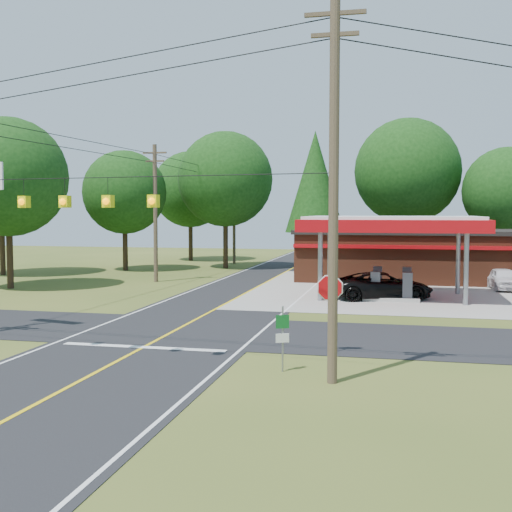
% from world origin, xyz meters
% --- Properties ---
extents(ground, '(120.00, 120.00, 0.00)m').
position_xyz_m(ground, '(0.00, 0.00, 0.00)').
color(ground, '#3D4E1B').
rests_on(ground, ground).
extents(main_highway, '(8.00, 120.00, 0.02)m').
position_xyz_m(main_highway, '(0.00, 0.00, 0.01)').
color(main_highway, black).
rests_on(main_highway, ground).
extents(cross_road, '(70.00, 7.00, 0.02)m').
position_xyz_m(cross_road, '(0.00, 0.00, 0.01)').
color(cross_road, black).
rests_on(cross_road, ground).
extents(lane_center_yellow, '(0.15, 110.00, 0.00)m').
position_xyz_m(lane_center_yellow, '(0.00, 0.00, 0.03)').
color(lane_center_yellow, yellow).
rests_on(lane_center_yellow, main_highway).
extents(gas_canopy, '(10.60, 7.40, 4.88)m').
position_xyz_m(gas_canopy, '(9.00, 13.00, 4.27)').
color(gas_canopy, gray).
rests_on(gas_canopy, ground).
extents(convenience_store, '(16.40, 7.55, 3.80)m').
position_xyz_m(convenience_store, '(10.00, 22.98, 1.92)').
color(convenience_store, brown).
rests_on(convenience_store, ground).
extents(utility_pole_near_right, '(1.80, 0.30, 11.50)m').
position_xyz_m(utility_pole_near_right, '(7.50, -7.00, 5.96)').
color(utility_pole_near_right, '#473828').
rests_on(utility_pole_near_right, ground).
extents(utility_pole_far_left, '(1.80, 0.30, 10.00)m').
position_xyz_m(utility_pole_far_left, '(-8.00, 18.00, 5.20)').
color(utility_pole_far_left, '#473828').
rests_on(utility_pole_far_left, ground).
extents(utility_pole_north, '(0.30, 0.30, 9.50)m').
position_xyz_m(utility_pole_north, '(-6.50, 35.00, 4.75)').
color(utility_pole_north, '#473828').
rests_on(utility_pole_north, ground).
extents(overhead_beacons, '(17.04, 2.04, 1.03)m').
position_xyz_m(overhead_beacons, '(-1.00, -6.00, 6.21)').
color(overhead_beacons, black).
rests_on(overhead_beacons, ground).
extents(treeline_backdrop, '(70.27, 51.59, 13.30)m').
position_xyz_m(treeline_backdrop, '(0.82, 24.01, 7.49)').
color(treeline_backdrop, '#332316').
rests_on(treeline_backdrop, ground).
extents(suv_car, '(7.03, 7.03, 1.59)m').
position_xyz_m(suv_car, '(8.50, 12.04, 0.79)').
color(suv_car, black).
rests_on(suv_car, ground).
extents(sedan_car, '(4.49, 4.49, 1.43)m').
position_xyz_m(sedan_car, '(16.16, 18.43, 0.71)').
color(sedan_car, white).
rests_on(sedan_car, ground).
extents(octagonal_stop_sign, '(0.99, 0.16, 2.91)m').
position_xyz_m(octagonal_stop_sign, '(7.00, -3.06, 2.20)').
color(octagonal_stop_sign, gray).
rests_on(octagonal_stop_sign, ground).
extents(route_sign_post, '(0.41, 0.21, 2.13)m').
position_xyz_m(route_sign_post, '(5.80, -6.02, 1.26)').
color(route_sign_post, gray).
rests_on(route_sign_post, ground).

